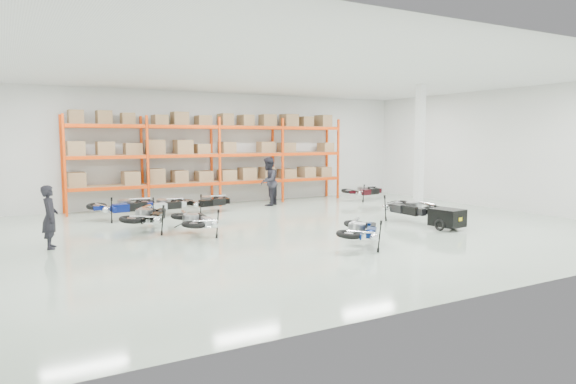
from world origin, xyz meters
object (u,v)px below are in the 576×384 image
moto_back_b (162,202)px  person_left (50,217)px  moto_silver_left (195,216)px  person_back (268,181)px  moto_black_far_left (148,211)px  moto_touring_right (409,204)px  moto_blue_centre (361,226)px  moto_back_d (364,188)px  moto_back_a (123,202)px  trailer (447,218)px  moto_back_c (207,198)px

moto_back_b → person_left: bearing=130.7°
moto_silver_left → person_back: bearing=-128.6°
moto_black_far_left → moto_touring_right: same height
moto_silver_left → person_back: (4.65, 4.75, 0.42)m
moto_black_far_left → moto_blue_centre: bearing=159.0°
moto_blue_centre → moto_silver_left: bearing=-5.0°
moto_back_d → person_back: (-4.34, 0.51, 0.43)m
moto_back_a → moto_back_d: bearing=-93.2°
moto_blue_centre → trailer: 3.73m
trailer → person_left: bearing=156.3°
moto_blue_centre → moto_black_far_left: (-4.06, 4.61, 0.06)m
trailer → person_left: (-10.33, 2.84, 0.41)m
moto_blue_centre → trailer: moto_blue_centre is taller
person_left → person_back: person_back is taller
moto_silver_left → person_left: 3.60m
moto_black_far_left → person_left: 2.83m
moto_back_c → moto_back_d: (7.18, 0.18, 0.01)m
moto_back_d → moto_silver_left: bearing=108.0°
moto_black_far_left → moto_back_d: (9.97, 2.97, -0.06)m
moto_back_d → person_back: 4.39m
moto_back_b → trailer: bearing=-140.3°
trailer → moto_back_c: (-4.93, 6.71, 0.16)m
moto_back_c → moto_silver_left: bearing=148.0°
moto_back_b → moto_back_d: bearing=-93.5°
moto_touring_right → moto_back_c: size_ratio=1.14×
moto_blue_centre → person_back: person_back is taller
moto_blue_centre → moto_back_a: bearing=-17.5°
moto_touring_right → moto_back_b: 8.30m
moto_back_d → person_back: size_ratio=0.90×
moto_touring_right → moto_back_a: size_ratio=1.02×
trailer → moto_back_d: size_ratio=0.86×
moto_back_a → moto_back_b: moto_back_a is taller
moto_back_b → moto_back_d: (8.81, 0.21, 0.02)m
moto_touring_right → person_left: size_ratio=1.26×
moto_blue_centre → person_back: bearing=-58.7°
moto_back_d → person_left: bearing=100.6°
moto_touring_right → person_left: 10.41m
moto_silver_left → moto_back_b: size_ratio=1.07×
trailer → moto_back_b: bearing=126.2°
moto_black_far_left → person_back: bearing=-120.7°
moto_black_far_left → person_left: size_ratio=1.26×
moto_touring_right → moto_back_d: 5.75m
moto_blue_centre → moto_back_b: bearing=-26.2°
moto_back_b → person_left: size_ratio=1.08×
moto_back_c → person_back: (2.84, 0.69, 0.44)m
moto_back_c → person_left: size_ratio=1.10×
moto_black_far_left → moto_back_d: bearing=-135.8°
moto_touring_right → moto_back_d: moto_touring_right is taller
moto_blue_centre → moto_back_c: (-1.27, 7.41, -0.01)m
moto_back_a → moto_back_d: moto_back_a is taller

